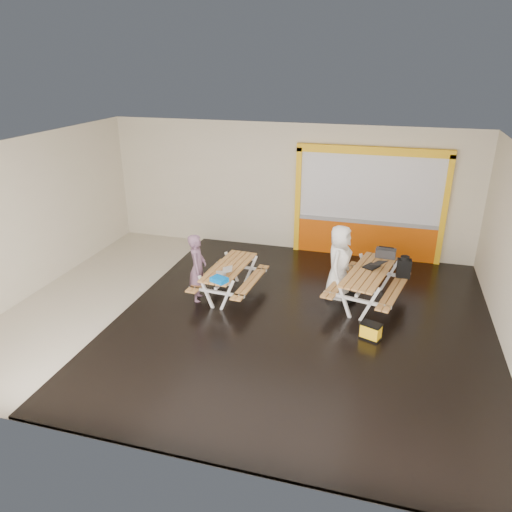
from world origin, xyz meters
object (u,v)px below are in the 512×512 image
(picnic_table_right, at_px, (368,279))
(laptop_left, at_px, (223,272))
(picnic_table_left, at_px, (229,273))
(dark_case, at_px, (346,296))
(person_left, at_px, (198,268))
(blue_pouch, at_px, (219,280))
(person_right, at_px, (339,263))
(laptop_right, at_px, (374,265))
(toolbox, at_px, (386,253))
(backpack, at_px, (404,267))
(fluke_bag, at_px, (371,331))

(picnic_table_right, distance_m, laptop_left, 3.13)
(picnic_table_left, xyz_separation_m, dark_case, (2.57, 0.48, -0.46))
(picnic_table_left, height_order, person_left, person_left)
(picnic_table_right, bearing_deg, blue_pouch, -157.11)
(picnic_table_left, bearing_deg, picnic_table_right, 8.17)
(person_right, xyz_separation_m, laptop_right, (0.74, 0.03, 0.02))
(blue_pouch, xyz_separation_m, toolbox, (3.27, 2.11, 0.13))
(backpack, height_order, dark_case, backpack)
(dark_case, bearing_deg, picnic_table_right, -5.53)
(laptop_left, xyz_separation_m, toolbox, (3.31, 1.74, 0.13))
(toolbox, distance_m, fluke_bag, 2.44)
(laptop_left, height_order, dark_case, laptop_left)
(backpack, xyz_separation_m, dark_case, (-1.18, -0.52, -0.63))
(blue_pouch, bearing_deg, laptop_left, 96.34)
(person_left, xyz_separation_m, person_right, (2.96, 0.97, 0.08))
(laptop_right, distance_m, backpack, 0.76)
(picnic_table_left, bearing_deg, person_right, 14.01)
(picnic_table_right, distance_m, dark_case, 0.69)
(fluke_bag, bearing_deg, picnic_table_right, 96.77)
(fluke_bag, bearing_deg, toolbox, 86.72)
(laptop_left, bearing_deg, toolbox, 27.80)
(picnic_table_left, xyz_separation_m, toolbox, (3.33, 1.29, 0.35))
(blue_pouch, bearing_deg, backpack, 26.24)
(person_left, relative_size, person_right, 0.91)
(picnic_table_left, height_order, dark_case, picnic_table_left)
(picnic_table_right, bearing_deg, backpack, 38.01)
(picnic_table_right, distance_m, person_right, 0.72)
(laptop_left, bearing_deg, dark_case, 20.05)
(fluke_bag, bearing_deg, picnic_table_left, 162.15)
(blue_pouch, relative_size, toolbox, 0.72)
(picnic_table_left, bearing_deg, backpack, 14.95)
(picnic_table_left, xyz_separation_m, laptop_left, (0.02, -0.45, 0.22))
(dark_case, distance_m, fluke_bag, 1.64)
(toolbox, height_order, dark_case, toolbox)
(blue_pouch, relative_size, dark_case, 0.88)
(person_right, distance_m, blue_pouch, 2.70)
(picnic_table_right, bearing_deg, fluke_bag, -83.23)
(blue_pouch, height_order, fluke_bag, blue_pouch)
(person_left, distance_m, laptop_right, 3.84)
(toolbox, bearing_deg, picnic_table_left, -158.79)
(laptop_right, bearing_deg, fluke_bag, -86.85)
(person_left, xyz_separation_m, laptop_left, (0.62, -0.07, 0.01))
(fluke_bag, bearing_deg, laptop_right, 93.15)
(person_right, xyz_separation_m, laptop_left, (-2.34, -1.04, -0.07))
(fluke_bag, bearing_deg, laptop_left, 169.69)
(person_left, xyz_separation_m, toolbox, (3.93, 1.67, 0.14))
(laptop_right, bearing_deg, blue_pouch, -154.81)
(person_right, bearing_deg, dark_case, -109.54)
(person_right, bearing_deg, laptop_right, -79.33)
(person_right, height_order, dark_case, person_right)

